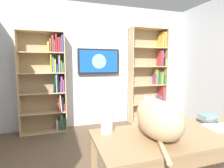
% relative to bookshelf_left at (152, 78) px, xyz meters
% --- Properties ---
extents(wall_back, '(4.52, 0.06, 2.70)m').
position_rel_bookshelf_left_xyz_m(wall_back, '(1.29, -0.17, 0.30)').
color(wall_back, silver).
rests_on(wall_back, ground).
extents(bookshelf_left, '(0.92, 0.28, 2.22)m').
position_rel_bookshelf_left_xyz_m(bookshelf_left, '(0.00, 0.00, 0.00)').
color(bookshelf_left, tan).
rests_on(bookshelf_left, ground).
extents(bookshelf_right, '(0.89, 0.28, 2.02)m').
position_rel_bookshelf_left_xyz_m(bookshelf_right, '(2.35, 0.00, 0.00)').
color(bookshelf_right, tan).
rests_on(bookshelf_right, ground).
extents(wall_mounted_tv, '(0.93, 0.07, 0.55)m').
position_rel_bookshelf_left_xyz_m(wall_mounted_tv, '(1.29, -0.08, 0.40)').
color(wall_mounted_tv, black).
extents(desk, '(1.57, 0.67, 0.77)m').
position_rel_bookshelf_left_xyz_m(desk, '(1.14, 2.51, -0.39)').
color(desk, '#A37F56').
rests_on(desk, ground).
extents(cat, '(0.35, 0.64, 0.35)m').
position_rel_bookshelf_left_xyz_m(cat, '(1.39, 2.50, -0.11)').
color(cat, '#D1B284').
rests_on(cat, desk).
extents(open_binder, '(0.37, 0.28, 0.02)m').
position_rel_bookshelf_left_xyz_m(open_binder, '(0.64, 2.52, -0.28)').
color(open_binder, white).
rests_on(open_binder, desk).
extents(paper_towel_roll, '(0.11, 0.11, 0.23)m').
position_rel_bookshelf_left_xyz_m(paper_towel_roll, '(1.78, 2.28, -0.17)').
color(paper_towel_roll, white).
rests_on(paper_towel_roll, desk).
extents(coffee_mug, '(0.08, 0.08, 0.10)m').
position_rel_bookshelf_left_xyz_m(coffee_mug, '(1.04, 2.30, -0.24)').
color(coffee_mug, '#335999').
rests_on(coffee_mug, desk).
extents(desk_book_stack, '(0.18, 0.16, 0.08)m').
position_rel_bookshelf_left_xyz_m(desk_book_stack, '(0.66, 2.33, -0.25)').
color(desk_book_stack, '#2D4C93').
rests_on(desk_book_stack, desk).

